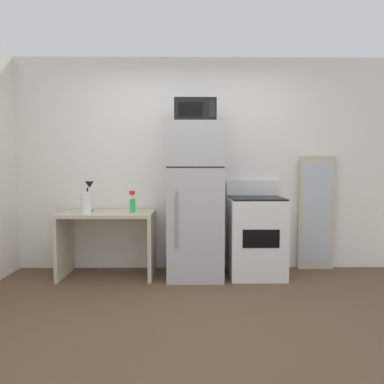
{
  "coord_description": "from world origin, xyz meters",
  "views": [
    {
      "loc": [
        -0.03,
        -2.72,
        1.27
      ],
      "look_at": [
        0.01,
        1.1,
        1.0
      ],
      "focal_mm": 32.97,
      "sensor_mm": 36.0,
      "label": 1
    }
  ],
  "objects": [
    {
      "name": "paper_towel_roll",
      "position": [
        -1.17,
        1.19,
        0.87
      ],
      "size": [
        0.11,
        0.11,
        0.24
      ],
      "primitive_type": "cylinder",
      "color": "white",
      "rests_on": "desk"
    },
    {
      "name": "leaning_mirror",
      "position": [
        1.55,
        1.59,
        0.7
      ],
      "size": [
        0.44,
        0.03,
        1.4
      ],
      "color": "#C6B793",
      "rests_on": "ground"
    },
    {
      "name": "desk",
      "position": [
        -0.97,
        1.34,
        0.52
      ],
      "size": [
        1.06,
        0.59,
        0.75
      ],
      "color": "beige",
      "rests_on": "ground"
    },
    {
      "name": "spray_bottle",
      "position": [
        -0.67,
        1.28,
        0.85
      ],
      "size": [
        0.06,
        0.06,
        0.25
      ],
      "color": "green",
      "rests_on": "desk"
    },
    {
      "name": "wall_back_white",
      "position": [
        0.0,
        1.7,
        1.3
      ],
      "size": [
        5.0,
        0.1,
        2.6
      ],
      "primitive_type": "cube",
      "color": "white",
      "rests_on": "ground"
    },
    {
      "name": "oven_range",
      "position": [
        0.75,
        1.33,
        0.47
      ],
      "size": [
        0.62,
        0.61,
        1.1
      ],
      "color": "white",
      "rests_on": "ground"
    },
    {
      "name": "microwave",
      "position": [
        0.04,
        1.29,
        1.89
      ],
      "size": [
        0.46,
        0.35,
        0.26
      ],
      "color": "black",
      "rests_on": "refrigerator"
    },
    {
      "name": "ground_plane",
      "position": [
        0.0,
        0.0,
        0.0
      ],
      "size": [
        12.0,
        12.0,
        0.0
      ],
      "primitive_type": "plane",
      "color": "brown"
    },
    {
      "name": "desk_lamp",
      "position": [
        -1.19,
        1.37,
        0.99
      ],
      "size": [
        0.14,
        0.12,
        0.35
      ],
      "color": "black",
      "rests_on": "desk"
    },
    {
      "name": "refrigerator",
      "position": [
        0.04,
        1.31,
        0.88
      ],
      "size": [
        0.63,
        0.66,
        1.76
      ],
      "color": "#B7B7BC",
      "rests_on": "ground"
    }
  ]
}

